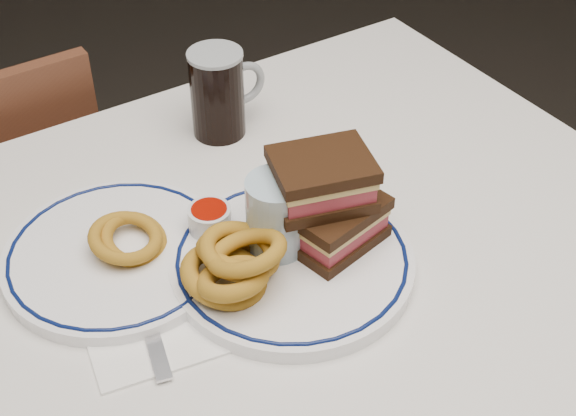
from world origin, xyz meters
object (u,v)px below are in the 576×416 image
main_plate (292,261)px  far_plate (117,255)px  reuben_sandwich (328,201)px  beer_mug (219,92)px  chair_far (1,232)px

main_plate → far_plate: size_ratio=1.07×
reuben_sandwich → far_plate: 0.27m
beer_mug → far_plate: beer_mug is taller
far_plate → main_plate: bearing=-35.9°
main_plate → beer_mug: bearing=76.9°
chair_far → beer_mug: (0.31, -0.33, 0.37)m
main_plate → far_plate: (-0.18, 0.13, -0.00)m
beer_mug → reuben_sandwich: bearing=-93.1°
chair_far → reuben_sandwich: size_ratio=5.62×
chair_far → beer_mug: bearing=-46.9°
chair_far → main_plate: size_ratio=2.71×
chair_far → beer_mug: 0.59m
reuben_sandwich → chair_far: bearing=114.8°
reuben_sandwich → far_plate: (-0.23, 0.12, -0.07)m
main_plate → chair_far: bearing=110.4°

